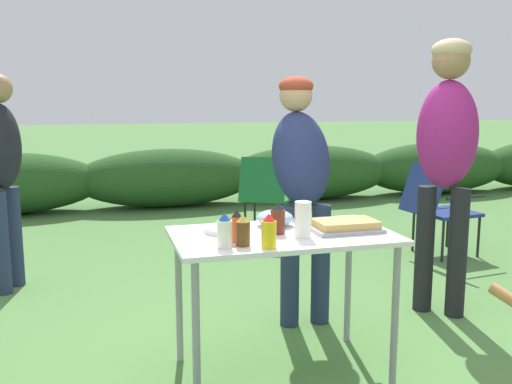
{
  "coord_description": "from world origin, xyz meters",
  "views": [
    {
      "loc": [
        -0.88,
        -2.63,
        1.41
      ],
      "look_at": [
        -0.03,
        0.38,
        0.89
      ],
      "focal_mm": 40.0,
      "sensor_mm": 36.0,
      "label": 1
    }
  ],
  "objects_px": {
    "food_tray": "(346,226)",
    "paper_cup_stack": "(303,220)",
    "standing_person_in_dark_puffer": "(301,171)",
    "camp_chair_green_behind_table": "(266,192)",
    "standing_person_with_beanie": "(2,162)",
    "camp_chair_near_hedge": "(437,204)",
    "plate_stack": "(227,229)",
    "mixing_bowl": "(275,218)",
    "mustard_bottle": "(269,232)",
    "mayo_bottle": "(225,231)",
    "bbq_sauce_bottle": "(278,219)",
    "standing_person_in_navy_coat": "(446,147)",
    "folding_table": "(283,248)",
    "beer_bottle": "(243,231)",
    "hot_sauce_bottle": "(237,227)"
  },
  "relations": [
    {
      "from": "paper_cup_stack",
      "to": "camp_chair_green_behind_table",
      "type": "relative_size",
      "value": 0.21
    },
    {
      "from": "paper_cup_stack",
      "to": "mustard_bottle",
      "type": "bearing_deg",
      "value": -146.09
    },
    {
      "from": "folding_table",
      "to": "food_tray",
      "type": "bearing_deg",
      "value": -6.9
    },
    {
      "from": "camp_chair_near_hedge",
      "to": "mustard_bottle",
      "type": "bearing_deg",
      "value": -54.54
    },
    {
      "from": "folding_table",
      "to": "mustard_bottle",
      "type": "height_order",
      "value": "mustard_bottle"
    },
    {
      "from": "camp_chair_near_hedge",
      "to": "food_tray",
      "type": "bearing_deg",
      "value": -50.79
    },
    {
      "from": "food_tray",
      "to": "folding_table",
      "type": "bearing_deg",
      "value": 173.1
    },
    {
      "from": "paper_cup_stack",
      "to": "standing_person_with_beanie",
      "type": "relative_size",
      "value": 0.11
    },
    {
      "from": "food_tray",
      "to": "paper_cup_stack",
      "type": "bearing_deg",
      "value": -165.32
    },
    {
      "from": "bbq_sauce_bottle",
      "to": "camp_chair_near_hedge",
      "type": "height_order",
      "value": "bbq_sauce_bottle"
    },
    {
      "from": "plate_stack",
      "to": "standing_person_with_beanie",
      "type": "relative_size",
      "value": 0.15
    },
    {
      "from": "mixing_bowl",
      "to": "bbq_sauce_bottle",
      "type": "relative_size",
      "value": 1.26
    },
    {
      "from": "beer_bottle",
      "to": "paper_cup_stack",
      "type": "bearing_deg",
      "value": 13.34
    },
    {
      "from": "standing_person_with_beanie",
      "to": "camp_chair_near_hedge",
      "type": "distance_m",
      "value": 3.6
    },
    {
      "from": "plate_stack",
      "to": "camp_chair_green_behind_table",
      "type": "bearing_deg",
      "value": 69.37
    },
    {
      "from": "standing_person_with_beanie",
      "to": "hot_sauce_bottle",
      "type": "bearing_deg",
      "value": -125.32
    },
    {
      "from": "standing_person_in_navy_coat",
      "to": "food_tray",
      "type": "bearing_deg",
      "value": -103.24
    },
    {
      "from": "folding_table",
      "to": "mustard_bottle",
      "type": "distance_m",
      "value": 0.33
    },
    {
      "from": "food_tray",
      "to": "paper_cup_stack",
      "type": "height_order",
      "value": "paper_cup_stack"
    },
    {
      "from": "folding_table",
      "to": "standing_person_in_dark_puffer",
      "type": "distance_m",
      "value": 0.82
    },
    {
      "from": "hot_sauce_bottle",
      "to": "camp_chair_near_hedge",
      "type": "bearing_deg",
      "value": 38.88
    },
    {
      "from": "camp_chair_near_hedge",
      "to": "beer_bottle",
      "type": "bearing_deg",
      "value": -56.85
    },
    {
      "from": "standing_person_with_beanie",
      "to": "camp_chair_near_hedge",
      "type": "height_order",
      "value": "standing_person_with_beanie"
    },
    {
      "from": "plate_stack",
      "to": "paper_cup_stack",
      "type": "bearing_deg",
      "value": -32.6
    },
    {
      "from": "mayo_bottle",
      "to": "bbq_sauce_bottle",
      "type": "distance_m",
      "value": 0.36
    },
    {
      "from": "standing_person_in_navy_coat",
      "to": "camp_chair_near_hedge",
      "type": "xyz_separation_m",
      "value": [
        0.78,
        1.24,
        -0.64
      ]
    },
    {
      "from": "mixing_bowl",
      "to": "standing_person_in_dark_puffer",
      "type": "distance_m",
      "value": 0.64
    },
    {
      "from": "food_tray",
      "to": "plate_stack",
      "type": "height_order",
      "value": "food_tray"
    },
    {
      "from": "beer_bottle",
      "to": "standing_person_with_beanie",
      "type": "height_order",
      "value": "standing_person_with_beanie"
    },
    {
      "from": "mayo_bottle",
      "to": "standing_person_with_beanie",
      "type": "bearing_deg",
      "value": 121.21
    },
    {
      "from": "mustard_bottle",
      "to": "camp_chair_near_hedge",
      "type": "xyz_separation_m",
      "value": [
        2.19,
        2.0,
        -0.35
      ]
    },
    {
      "from": "mustard_bottle",
      "to": "standing_person_in_dark_puffer",
      "type": "bearing_deg",
      "value": 62.14
    },
    {
      "from": "food_tray",
      "to": "mayo_bottle",
      "type": "relative_size",
      "value": 2.18
    },
    {
      "from": "folding_table",
      "to": "paper_cup_stack",
      "type": "xyz_separation_m",
      "value": [
        0.07,
        -0.11,
        0.16
      ]
    },
    {
      "from": "paper_cup_stack",
      "to": "standing_person_in_dark_puffer",
      "type": "distance_m",
      "value": 0.85
    },
    {
      "from": "folding_table",
      "to": "paper_cup_stack",
      "type": "height_order",
      "value": "paper_cup_stack"
    },
    {
      "from": "standing_person_in_dark_puffer",
      "to": "standing_person_with_beanie",
      "type": "xyz_separation_m",
      "value": [
        -1.88,
        1.1,
        -0.01
      ]
    },
    {
      "from": "plate_stack",
      "to": "standing_person_with_beanie",
      "type": "bearing_deg",
      "value": 127.17
    },
    {
      "from": "standing_person_with_beanie",
      "to": "standing_person_in_navy_coat",
      "type": "bearing_deg",
      "value": -93.79
    },
    {
      "from": "folding_table",
      "to": "beer_bottle",
      "type": "xyz_separation_m",
      "value": [
        -0.25,
        -0.18,
        0.15
      ]
    },
    {
      "from": "standing_person_in_dark_puffer",
      "to": "camp_chair_green_behind_table",
      "type": "distance_m",
      "value": 2.24
    },
    {
      "from": "beer_bottle",
      "to": "folding_table",
      "type": "bearing_deg",
      "value": 35.73
    },
    {
      "from": "camp_chair_green_behind_table",
      "to": "standing_person_in_dark_puffer",
      "type": "bearing_deg",
      "value": -71.38
    },
    {
      "from": "paper_cup_stack",
      "to": "folding_table",
      "type": "bearing_deg",
      "value": 121.89
    },
    {
      "from": "plate_stack",
      "to": "beer_bottle",
      "type": "distance_m",
      "value": 0.29
    },
    {
      "from": "hot_sauce_bottle",
      "to": "mayo_bottle",
      "type": "height_order",
      "value": "mayo_bottle"
    },
    {
      "from": "mustard_bottle",
      "to": "bbq_sauce_bottle",
      "type": "relative_size",
      "value": 1.02
    },
    {
      "from": "food_tray",
      "to": "standing_person_in_navy_coat",
      "type": "bearing_deg",
      "value": 30.58
    },
    {
      "from": "mayo_bottle",
      "to": "beer_bottle",
      "type": "bearing_deg",
      "value": 6.5
    },
    {
      "from": "folding_table",
      "to": "camp_chair_green_behind_table",
      "type": "bearing_deg",
      "value": 74.91
    }
  ]
}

